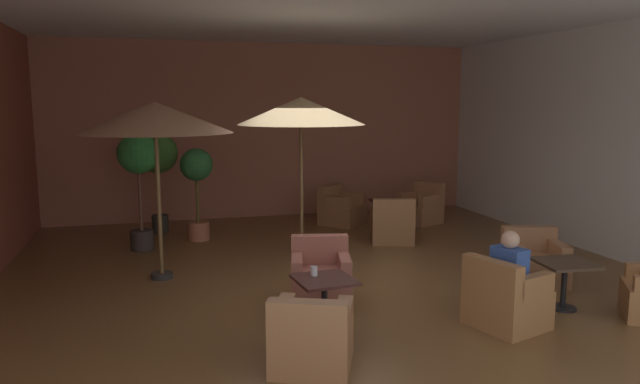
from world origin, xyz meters
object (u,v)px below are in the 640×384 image
object	(u,v)px
armchair_front_right_north	(534,263)
armchair_mid_center_south	(392,225)
armchair_front_right_east	(505,300)
potted_tree_mid_right	(139,166)
potted_tree_mid_left	(158,158)
iced_drink_cup	(314,271)
patron_blue_shirt	(509,263)
armchair_front_left_north	(312,339)
patio_umbrella_center_beige	(155,118)
armchair_front_left_east	(320,278)
cafe_table_front_left	(324,290)
cafe_table_front_right	(565,273)
armchair_mid_center_north	(421,208)
patio_umbrella_tall_red	(301,112)
potted_tree_left_corner	(197,179)
cafe_table_mid_center	(387,209)
armchair_mid_center_east	(341,210)

from	to	relation	value
armchair_front_right_north	armchair_mid_center_south	xyz separation A→B (m)	(-1.01, 2.87, 0.03)
armchair_front_right_east	potted_tree_mid_right	bearing A→B (deg)	129.89
potted_tree_mid_left	armchair_front_right_east	bearing A→B (deg)	-58.95
iced_drink_cup	patron_blue_shirt	bearing A→B (deg)	-15.74
armchair_front_left_north	patio_umbrella_center_beige	size ratio (longest dim) A/B	0.39
armchair_front_left_east	patio_umbrella_center_beige	world-z (taller)	patio_umbrella_center_beige
armchair_front_left_east	potted_tree_mid_left	bearing A→B (deg)	112.16
potted_tree_mid_right	iced_drink_cup	bearing A→B (deg)	-65.24
armchair_front_right_north	potted_tree_mid_right	xyz separation A→B (m)	(-5.50, 3.53, 1.20)
cafe_table_front_left	potted_tree_mid_left	world-z (taller)	potted_tree_mid_left
armchair_front_right_north	potted_tree_mid_right	size ratio (longest dim) A/B	0.47
cafe_table_front_right	patron_blue_shirt	world-z (taller)	patron_blue_shirt
armchair_front_left_north	armchair_mid_center_north	size ratio (longest dim) A/B	1.03
armchair_front_left_north	patio_umbrella_center_beige	distance (m)	4.28
armchair_front_right_north	armchair_front_right_east	bearing A→B (deg)	-134.75
cafe_table_front_left	patron_blue_shirt	bearing A→B (deg)	-12.93
armchair_mid_center_north	cafe_table_front_left	bearing A→B (deg)	-125.27
armchair_front_left_north	armchair_front_left_east	size ratio (longest dim) A/B	1.10
armchair_front_right_east	armchair_mid_center_north	xyz separation A→B (m)	(1.66, 5.73, -0.00)
armchair_front_right_north	armchair_mid_center_south	bearing A→B (deg)	109.43
cafe_table_front_left	potted_tree_mid_right	xyz separation A→B (m)	(-2.07, 4.44, 1.02)
patio_umbrella_tall_red	patron_blue_shirt	bearing A→B (deg)	-67.25
armchair_mid_center_south	cafe_table_front_left	bearing A→B (deg)	-122.63
armchair_front_left_east	armchair_front_right_east	size ratio (longest dim) A/B	0.99
potted_tree_left_corner	iced_drink_cup	bearing A→B (deg)	-78.60
patio_umbrella_center_beige	patron_blue_shirt	distance (m)	5.17
armchair_front_right_north	iced_drink_cup	xyz separation A→B (m)	(-3.51, -0.77, 0.37)
cafe_table_front_left	armchair_front_left_north	xyz separation A→B (m)	(-0.39, -0.91, -0.17)
cafe_table_front_right	armchair_mid_center_south	world-z (taller)	armchair_mid_center_south
armchair_front_left_east	cafe_table_mid_center	xyz separation A→B (m)	(2.50, 3.83, 0.13)
armchair_front_left_north	iced_drink_cup	world-z (taller)	armchair_front_left_north
armchair_front_left_north	patio_umbrella_tall_red	xyz separation A→B (m)	(0.93, 4.11, 2.14)
patio_umbrella_tall_red	cafe_table_front_left	bearing A→B (deg)	-99.47
cafe_table_front_right	potted_tree_mid_left	distance (m)	7.75
armchair_front_right_east	cafe_table_mid_center	bearing A→B (deg)	82.62
armchair_front_left_north	armchair_mid_center_south	bearing A→B (deg)	59.05
armchair_mid_center_east	iced_drink_cup	world-z (taller)	armchair_mid_center_east
potted_tree_left_corner	potted_tree_mid_left	xyz separation A→B (m)	(-0.69, 0.87, 0.33)
armchair_front_right_north	patio_umbrella_center_beige	bearing A→B (deg)	162.13
armchair_front_right_east	armchair_mid_center_north	bearing A→B (deg)	73.81
armchair_front_right_north	potted_tree_mid_right	bearing A→B (deg)	147.30
armchair_front_right_north	armchair_mid_center_north	bearing A→B (deg)	86.29
cafe_table_mid_center	potted_tree_mid_left	size ratio (longest dim) A/B	0.34
armchair_front_left_north	potted_tree_left_corner	xyz separation A→B (m)	(-0.66, 5.84, 0.87)
potted_tree_mid_left	patio_umbrella_center_beige	bearing A→B (deg)	-90.44
armchair_front_left_north	armchair_front_right_north	distance (m)	4.23
cafe_table_front_left	cafe_table_front_right	bearing A→B (deg)	-2.91
armchair_front_left_east	iced_drink_cup	xyz separation A→B (m)	(-0.31, -0.83, 0.36)
armchair_front_left_north	armchair_front_right_north	xyz separation A→B (m)	(3.82, 1.81, -0.01)
cafe_table_front_left	armchair_front_right_east	distance (m)	2.11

